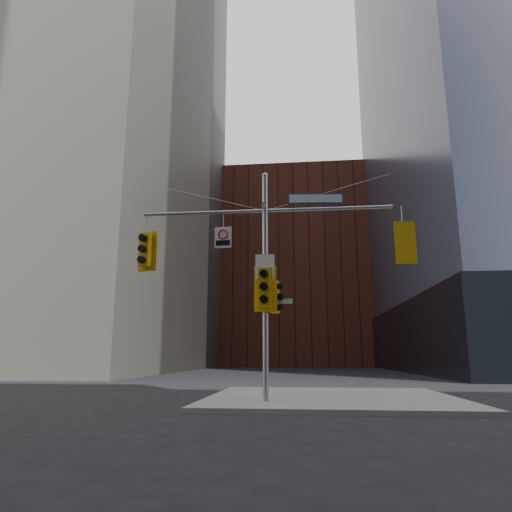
% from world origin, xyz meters
% --- Properties ---
extents(ground, '(160.00, 160.00, 0.00)m').
position_xyz_m(ground, '(0.00, 0.00, 0.00)').
color(ground, black).
rests_on(ground, ground).
extents(sidewalk_corner, '(8.00, 8.00, 0.15)m').
position_xyz_m(sidewalk_corner, '(2.00, 4.00, 0.07)').
color(sidewalk_corner, gray).
rests_on(sidewalk_corner, ground).
extents(tower_nw, '(36.00, 36.00, 80.00)m').
position_xyz_m(tower_nw, '(-28.00, 32.00, 40.00)').
color(tower_nw, gray).
rests_on(tower_nw, ground).
extents(brick_midrise, '(26.00, 20.00, 28.00)m').
position_xyz_m(brick_midrise, '(0.00, 58.00, 14.00)').
color(brick_midrise, maroon).
rests_on(brick_midrise, ground).
extents(signal_assembly, '(8.00, 0.80, 7.30)m').
position_xyz_m(signal_assembly, '(0.00, 1.99, 4.42)').
color(signal_assembly, '#999BA1').
rests_on(signal_assembly, ground).
extents(traffic_light_west_arm, '(0.63, 0.56, 1.33)m').
position_xyz_m(traffic_light_west_arm, '(-3.91, 2.01, 4.80)').
color(traffic_light_west_arm, '#E6A80C').
rests_on(traffic_light_west_arm, ground).
extents(traffic_light_east_arm, '(0.63, 0.52, 1.32)m').
position_xyz_m(traffic_light_east_arm, '(4.26, 1.99, 4.80)').
color(traffic_light_east_arm, '#E6A80C').
rests_on(traffic_light_east_arm, ground).
extents(traffic_light_pole_side, '(0.43, 0.37, 0.99)m').
position_xyz_m(traffic_light_pole_side, '(0.32, 1.99, 3.22)').
color(traffic_light_pole_side, '#E6A80C').
rests_on(traffic_light_pole_side, ground).
extents(traffic_light_pole_front, '(0.68, 0.54, 1.43)m').
position_xyz_m(traffic_light_pole_front, '(0.00, 1.73, 3.47)').
color(traffic_light_pole_front, '#E6A80C').
rests_on(traffic_light_pole_front, ground).
extents(street_sign_blade, '(1.79, 0.20, 0.35)m').
position_xyz_m(street_sign_blade, '(1.62, 2.00, 6.35)').
color(street_sign_blade, navy).
rests_on(street_sign_blade, ground).
extents(regulatory_sign_arm, '(0.55, 0.09, 0.69)m').
position_xyz_m(regulatory_sign_arm, '(-1.35, 1.97, 5.17)').
color(regulatory_sign_arm, silver).
rests_on(regulatory_sign_arm, ground).
extents(regulatory_sign_pole, '(0.59, 0.09, 0.78)m').
position_xyz_m(regulatory_sign_pole, '(0.00, 1.88, 4.13)').
color(regulatory_sign_pole, silver).
rests_on(regulatory_sign_pole, ground).
extents(street_blade_ew, '(0.76, 0.08, 0.15)m').
position_xyz_m(street_blade_ew, '(0.45, 2.00, 3.08)').
color(street_blade_ew, silver).
rests_on(street_blade_ew, ground).
extents(street_blade_ns, '(0.11, 0.74, 0.15)m').
position_xyz_m(street_blade_ns, '(0.00, 2.45, 2.92)').
color(street_blade_ns, '#145926').
rests_on(street_blade_ns, ground).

